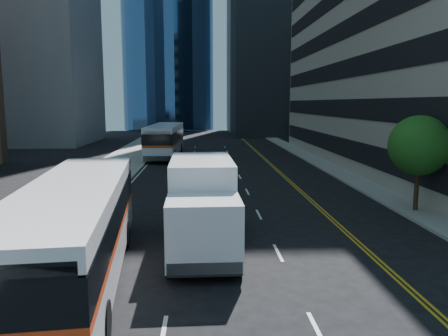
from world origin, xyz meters
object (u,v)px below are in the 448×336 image
Objects in this scene: bus_front at (75,229)px; bus_rear at (165,139)px; street_tree at (419,146)px; box_truck at (202,203)px.

bus_rear is at bearing 84.24° from bus_front.
street_tree is 0.37× the size of bus_rear.
bus_rear is at bearing 96.34° from box_truck.
box_truck is (4.11, 3.28, 0.05)m from bus_front.
street_tree is 0.39× the size of bus_front.
street_tree is at bearing 23.01° from bus_front.
street_tree is 12.77m from box_truck.
bus_front is at bearing -142.61° from box_truck.
bus_front is at bearing -151.23° from street_tree.
box_truck is at bearing -155.28° from street_tree.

